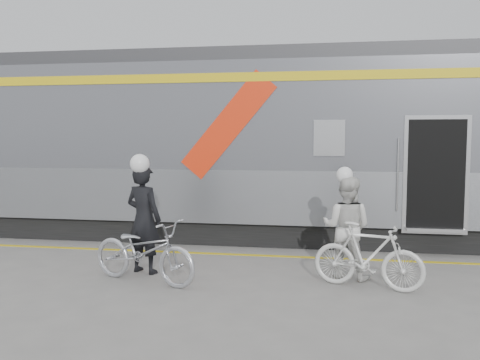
% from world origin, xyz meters
% --- Properties ---
extents(ground, '(90.00, 90.00, 0.00)m').
position_xyz_m(ground, '(0.00, 0.00, 0.00)').
color(ground, slate).
rests_on(ground, ground).
extents(train, '(24.00, 3.17, 4.10)m').
position_xyz_m(train, '(0.72, 4.19, 2.05)').
color(train, black).
rests_on(train, ground).
extents(safety_strip, '(24.00, 0.12, 0.01)m').
position_xyz_m(safety_strip, '(0.00, 2.15, 0.00)').
color(safety_strip, gold).
rests_on(safety_strip, ground).
extents(man, '(0.77, 0.62, 1.82)m').
position_xyz_m(man, '(-2.13, 0.64, 0.91)').
color(man, black).
rests_on(man, ground).
extents(bicycle_left, '(2.02, 1.24, 1.00)m').
position_xyz_m(bicycle_left, '(-1.93, 0.09, 0.50)').
color(bicycle_left, '#B8BAC1').
rests_on(bicycle_left, ground).
extents(woman, '(0.94, 0.82, 1.65)m').
position_xyz_m(woman, '(1.20, 0.89, 0.82)').
color(woman, silver).
rests_on(woman, ground).
extents(bicycle_right, '(1.73, 0.92, 1.00)m').
position_xyz_m(bicycle_right, '(1.50, 0.34, 0.50)').
color(bicycle_right, silver).
rests_on(bicycle_right, ground).
extents(helmet_man, '(0.32, 0.32, 0.32)m').
position_xyz_m(helmet_man, '(-2.13, 0.64, 1.98)').
color(helmet_man, white).
rests_on(helmet_man, man).
extents(helmet_woman, '(0.26, 0.26, 0.26)m').
position_xyz_m(helmet_woman, '(1.20, 0.89, 1.78)').
color(helmet_woman, white).
rests_on(helmet_woman, woman).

